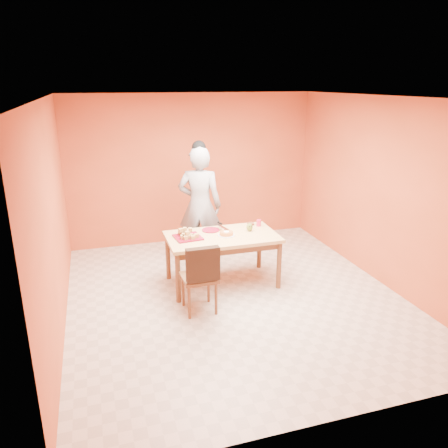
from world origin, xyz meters
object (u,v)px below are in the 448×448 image
object	(u,v)px
pastry_platter	(188,237)
sponge_cake	(226,233)
dining_chair	(199,276)
person	(200,206)
egg_ornament	(250,227)
magenta_glass	(259,223)
checker_tin	(251,224)
dining_table	(222,241)
red_dinner_plate	(211,230)

from	to	relation	value
pastry_platter	sponge_cake	size ratio (longest dim) A/B	1.86
pastry_platter	dining_chair	bearing A→B (deg)	-91.55
person	egg_ornament	distance (m)	1.03
pastry_platter	sponge_cake	distance (m)	0.56
person	magenta_glass	size ratio (longest dim) A/B	19.46
person	pastry_platter	distance (m)	0.99
sponge_cake	checker_tin	distance (m)	0.62
dining_table	checker_tin	distance (m)	0.67
dining_chair	pastry_platter	size ratio (longest dim) A/B	2.63
sponge_cake	egg_ornament	xyz separation A→B (m)	(0.39, 0.09, 0.03)
red_dinner_plate	checker_tin	distance (m)	0.67
dining_table	checker_tin	bearing A→B (deg)	31.03
pastry_platter	magenta_glass	world-z (taller)	magenta_glass
sponge_cake	egg_ornament	world-z (taller)	egg_ornament
dining_table	egg_ornament	bearing A→B (deg)	8.01
dining_chair	checker_tin	world-z (taller)	dining_chair
pastry_platter	egg_ornament	size ratio (longest dim) A/B	3.00
pastry_platter	sponge_cake	bearing A→B (deg)	-6.24
egg_ornament	magenta_glass	distance (m)	0.28
red_dinner_plate	magenta_glass	xyz separation A→B (m)	(0.76, -0.01, 0.04)
dining_table	pastry_platter	distance (m)	0.51
dining_table	person	xyz separation A→B (m)	(-0.10, 0.92, 0.30)
person	egg_ornament	size ratio (longest dim) A/B	15.88
pastry_platter	magenta_glass	size ratio (longest dim) A/B	3.67
person	sponge_cake	size ratio (longest dim) A/B	9.86
person	egg_ornament	world-z (taller)	person
red_dinner_plate	egg_ornament	xyz separation A→B (m)	(0.55, -0.19, 0.05)
dining_table	red_dinner_plate	world-z (taller)	red_dinner_plate
sponge_cake	magenta_glass	distance (m)	0.66
egg_ornament	red_dinner_plate	bearing A→B (deg)	161.63
pastry_platter	checker_tin	bearing A→B (deg)	15.93
dining_chair	checker_tin	distance (m)	1.53
dining_chair	pastry_platter	world-z (taller)	dining_chair
dining_table	red_dinner_plate	size ratio (longest dim) A/B	6.04
dining_chair	checker_tin	xyz separation A→B (m)	(1.08, 1.05, 0.28)
dining_table	egg_ornament	xyz separation A→B (m)	(0.44, 0.06, 0.16)
person	sponge_cake	bearing A→B (deg)	121.47
pastry_platter	egg_ornament	xyz separation A→B (m)	(0.94, 0.03, 0.05)
sponge_cake	egg_ornament	bearing A→B (deg)	12.76
dining_table	dining_chair	xyz separation A→B (m)	(-0.52, -0.71, -0.17)
red_dinner_plate	egg_ornament	distance (m)	0.58
magenta_glass	egg_ornament	bearing A→B (deg)	-139.92
magenta_glass	dining_table	bearing A→B (deg)	-159.67
person	egg_ornament	xyz separation A→B (m)	(0.55, -0.86, -0.15)
dining_table	dining_chair	distance (m)	0.89
person	checker_tin	bearing A→B (deg)	160.90
red_dinner_plate	dining_chair	bearing A→B (deg)	-113.48
dining_table	dining_chair	bearing A→B (deg)	-126.34
pastry_platter	sponge_cake	world-z (taller)	sponge_cake
egg_ornament	magenta_glass	world-z (taller)	egg_ornament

